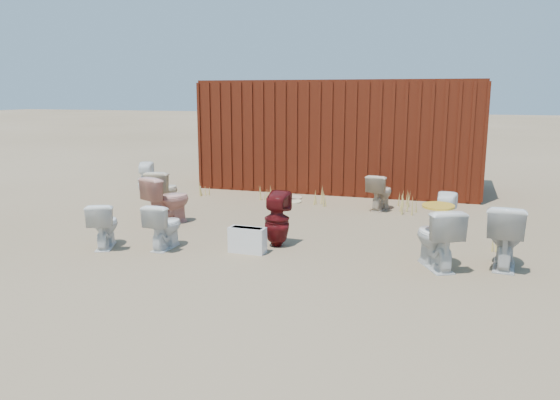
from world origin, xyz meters
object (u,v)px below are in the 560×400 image
(toilet_back_beige_left, at_px, (164,191))
(loose_tank, at_px, (247,240))
(toilet_front_pink, at_px, (167,200))
(toilet_back_e, at_px, (445,216))
(toilet_front_a, at_px, (104,225))
(toilet_front_e, at_px, (505,236))
(toilet_back_beige_right, at_px, (380,192))
(shipping_container, at_px, (343,135))
(toilet_back_yellowlid, at_px, (437,238))
(toilet_back_a, at_px, (146,180))
(toilet_front_c, at_px, (164,226))
(toilet_front_maroon, at_px, (277,219))

(toilet_back_beige_left, distance_m, loose_tank, 3.09)
(toilet_front_pink, height_order, toilet_back_e, toilet_front_pink)
(toilet_front_a, bearing_deg, toilet_back_e, -179.88)
(toilet_front_e, xyz_separation_m, loose_tank, (-3.27, -0.41, -0.23))
(toilet_back_e, bearing_deg, toilet_back_beige_right, -49.44)
(toilet_front_a, bearing_deg, toilet_back_beige_right, -154.88)
(shipping_container, height_order, toilet_front_pink, shipping_container)
(toilet_back_e, bearing_deg, toilet_front_a, 29.77)
(toilet_back_yellowlid, distance_m, toilet_back_e, 1.44)
(toilet_front_pink, bearing_deg, toilet_back_yellowlid, -168.98)
(toilet_back_a, distance_m, loose_tank, 4.63)
(toilet_back_a, bearing_deg, loose_tank, 118.42)
(toilet_front_a, relative_size, toilet_front_c, 1.01)
(shipping_container, bearing_deg, toilet_front_c, -102.87)
(shipping_container, bearing_deg, toilet_back_yellowlid, -67.05)
(toilet_front_a, bearing_deg, toilet_front_pink, -118.33)
(toilet_back_e, xyz_separation_m, loose_tank, (-2.53, -1.56, -0.17))
(loose_tank, bearing_deg, toilet_front_pink, 149.90)
(toilet_back_beige_right, bearing_deg, toilet_back_beige_left, 32.95)
(toilet_front_maroon, relative_size, toilet_front_e, 0.97)
(toilet_front_e, relative_size, loose_tank, 1.61)
(toilet_front_maroon, relative_size, toilet_back_a, 1.07)
(toilet_front_a, distance_m, toilet_back_e, 4.93)
(toilet_front_a, bearing_deg, toilet_back_yellowlid, 163.37)
(toilet_back_beige_right, xyz_separation_m, toilet_back_yellowlid, (1.13, -3.22, 0.05))
(toilet_back_yellowlid, bearing_deg, toilet_front_a, -19.99)
(toilet_front_pink, bearing_deg, toilet_back_beige_right, -121.13)
(shipping_container, relative_size, toilet_front_a, 9.27)
(toilet_front_a, height_order, toilet_front_c, toilet_front_a)
(loose_tank, bearing_deg, toilet_front_a, -167.86)
(toilet_back_a, bearing_deg, toilet_front_maroon, 124.75)
(toilet_back_yellowlid, bearing_deg, toilet_front_e, 173.61)
(toilet_front_c, height_order, toilet_back_beige_right, toilet_back_beige_right)
(toilet_front_a, height_order, toilet_back_beige_right, toilet_back_beige_right)
(toilet_back_beige_right, bearing_deg, toilet_back_e, 136.29)
(toilet_front_maroon, bearing_deg, toilet_front_pink, -16.97)
(toilet_back_beige_left, xyz_separation_m, toilet_back_beige_right, (3.72, 1.40, -0.05))
(toilet_back_beige_right, height_order, toilet_back_e, toilet_back_e)
(shipping_container, relative_size, toilet_back_beige_right, 9.02)
(shipping_container, xyz_separation_m, toilet_front_e, (3.13, -5.19, -0.80))
(toilet_front_pink, distance_m, toilet_back_beige_left, 0.96)
(toilet_front_pink, xyz_separation_m, toilet_back_yellowlid, (4.32, -1.03, -0.01))
(shipping_container, xyz_separation_m, toilet_front_a, (-2.15, -5.98, -0.88))
(toilet_front_c, distance_m, toilet_back_e, 4.08)
(toilet_back_yellowlid, relative_size, loose_tank, 1.55)
(toilet_front_a, relative_size, toilet_back_yellowlid, 0.84)
(toilet_front_a, distance_m, toilet_back_beige_left, 2.35)
(toilet_front_maroon, relative_size, loose_tank, 1.56)
(shipping_container, xyz_separation_m, toilet_back_yellowlid, (2.32, -5.48, -0.81))
(toilet_back_beige_left, bearing_deg, toilet_front_pink, 117.33)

